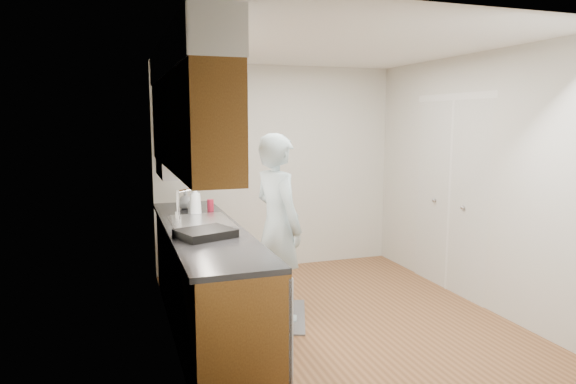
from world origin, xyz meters
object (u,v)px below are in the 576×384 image
object	(u,v)px
soap_bottle_c	(186,200)
dish_rack	(205,233)
person	(278,214)
steel_can	(196,205)
soda_can	(210,205)
soap_bottle_b	(193,205)
soap_bottle_a	(195,200)

from	to	relation	value
soap_bottle_c	dish_rack	distance (m)	1.35
soap_bottle_c	dish_rack	xyz separation A→B (m)	(-0.03, -1.35, -0.06)
dish_rack	person	bearing A→B (deg)	13.81
steel_can	soap_bottle_c	bearing A→B (deg)	118.26
soap_bottle_c	soda_can	xyz separation A→B (m)	(0.22, -0.22, -0.04)
soap_bottle_b	dish_rack	size ratio (longest dim) A/B	0.42
soap_bottle_a	soap_bottle_b	distance (m)	0.15
soap_bottle_b	soap_bottle_c	bearing A→B (deg)	96.38
person	soda_can	bearing A→B (deg)	24.84
soap_bottle_a	dish_rack	bearing A→B (deg)	-94.02
steel_can	person	bearing A→B (deg)	-47.29
steel_can	soap_bottle_b	bearing A→B (deg)	-112.10
soap_bottle_a	soda_can	size ratio (longest dim) A/B	2.52
soap_bottle_c	soda_can	bearing A→B (deg)	-45.80
soap_bottle_b	dish_rack	xyz separation A→B (m)	(-0.06, -1.07, -0.05)
soda_can	steel_can	xyz separation A→B (m)	(-0.13, 0.07, -0.01)
soap_bottle_a	soap_bottle_b	xyz separation A→B (m)	(-0.01, 0.14, -0.06)
soap_bottle_b	soda_can	bearing A→B (deg)	17.25
person	soap_bottle_c	distance (m)	1.12
person	steel_can	bearing A→B (deg)	28.49
soap_bottle_a	person	bearing A→B (deg)	-32.11
person	dish_rack	world-z (taller)	person
soda_can	soap_bottle_b	bearing A→B (deg)	-162.75
soap_bottle_b	dish_rack	world-z (taller)	soap_bottle_b
soap_bottle_b	soap_bottle_c	world-z (taller)	soap_bottle_c
soap_bottle_a	soap_bottle_c	distance (m)	0.42
soap_bottle_c	steel_can	xyz separation A→B (m)	(0.08, -0.15, -0.04)
dish_rack	steel_can	bearing A→B (deg)	64.76
soda_can	soap_bottle_c	bearing A→B (deg)	134.20
soap_bottle_c	soda_can	size ratio (longest dim) A/B	1.59
dish_rack	soap_bottle_c	bearing A→B (deg)	68.83
soap_bottle_b	steel_can	bearing A→B (deg)	67.90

